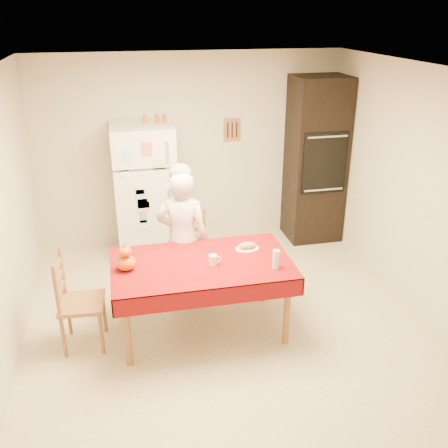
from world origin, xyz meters
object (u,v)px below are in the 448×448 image
object	(u,v)px
dining_table	(202,269)
coffee_mug	(213,260)
bread_plate	(247,249)
refrigerator	(145,192)
wine_glass	(276,259)
seated_woman	(183,239)
pumpkin_lower	(126,263)
oven_cabinet	(316,161)
chair_left	(74,298)
chair_far	(193,251)

from	to	relation	value
dining_table	coffee_mug	bearing A→B (deg)	-37.96
dining_table	bread_plate	distance (m)	0.52
dining_table	refrigerator	bearing A→B (deg)	101.83
refrigerator	wine_glass	world-z (taller)	refrigerator
seated_woman	bread_plate	bearing A→B (deg)	166.34
refrigerator	seated_woman	bearing A→B (deg)	-77.53
seated_woman	pumpkin_lower	distance (m)	0.81
coffee_mug	pumpkin_lower	world-z (taller)	pumpkin_lower
refrigerator	oven_cabinet	size ratio (longest dim) A/B	0.77
oven_cabinet	coffee_mug	world-z (taller)	oven_cabinet
refrigerator	coffee_mug	world-z (taller)	refrigerator
coffee_mug	wine_glass	size ratio (longest dim) A/B	0.57
oven_cabinet	dining_table	size ratio (longest dim) A/B	1.29
oven_cabinet	seated_woman	bearing A→B (deg)	-145.88
bread_plate	chair_left	bearing A→B (deg)	-175.22
seated_woman	refrigerator	bearing A→B (deg)	-57.90
refrigerator	chair_left	bearing A→B (deg)	-113.88
oven_cabinet	coffee_mug	distance (m)	2.68
bread_plate	pumpkin_lower	bearing A→B (deg)	-172.55
chair_far	bread_plate	distance (m)	0.80
chair_far	seated_woman	distance (m)	0.35
coffee_mug	oven_cabinet	bearing A→B (deg)	47.72
chair_left	seated_woman	xyz separation A→B (m)	(1.10, 0.53, 0.25)
seated_woman	coffee_mug	xyz separation A→B (m)	(0.20, -0.63, 0.05)
chair_far	wine_glass	world-z (taller)	chair_far
seated_woman	coffee_mug	bearing A→B (deg)	127.04
oven_cabinet	refrigerator	bearing A→B (deg)	-178.82
refrigerator	chair_left	xyz separation A→B (m)	(-0.81, -1.83, -0.34)
wine_glass	bread_plate	size ratio (longest dim) A/B	0.73
refrigerator	chair_far	size ratio (longest dim) A/B	1.79
seated_woman	dining_table	bearing A→B (deg)	119.92
pumpkin_lower	wine_glass	bearing A→B (deg)	-10.76
seated_woman	coffee_mug	size ratio (longest dim) A/B	15.17
chair_far	coffee_mug	size ratio (longest dim) A/B	9.50
coffee_mug	seated_woman	bearing A→B (deg)	107.41
coffee_mug	bread_plate	size ratio (longest dim) A/B	0.42
chair_far	bread_plate	size ratio (longest dim) A/B	3.96
oven_cabinet	dining_table	xyz separation A→B (m)	(-1.89, -1.90, -0.41)
refrigerator	coffee_mug	xyz separation A→B (m)	(0.48, -1.93, -0.04)
coffee_mug	pumpkin_lower	size ratio (longest dim) A/B	0.54
refrigerator	chair_far	distance (m)	1.22
refrigerator	chair_left	world-z (taller)	refrigerator
chair_left	bread_plate	bearing A→B (deg)	-81.37
chair_left	wine_glass	size ratio (longest dim) A/B	5.40
oven_cabinet	chair_left	distance (m)	3.67
chair_left	seated_woman	distance (m)	1.25
chair_left	pumpkin_lower	distance (m)	0.60
chair_far	coffee_mug	xyz separation A→B (m)	(0.07, -0.83, 0.30)
dining_table	wine_glass	world-z (taller)	wine_glass
oven_cabinet	bread_plate	world-z (taller)	oven_cabinet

